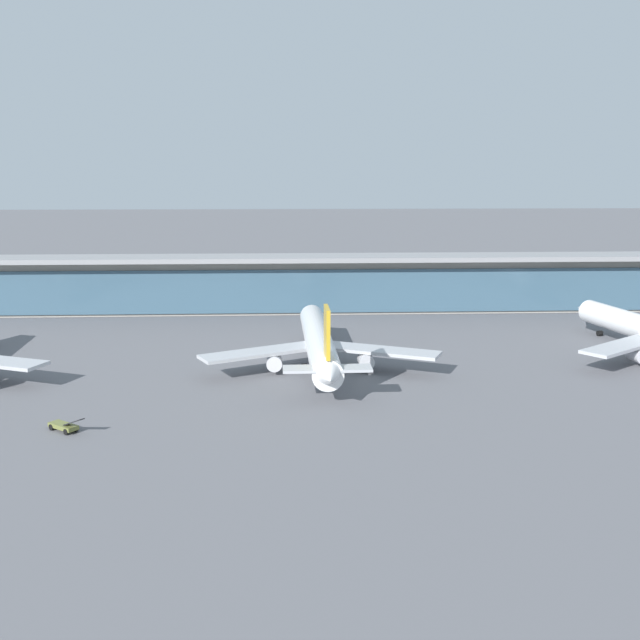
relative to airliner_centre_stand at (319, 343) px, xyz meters
name	(u,v)px	position (x,y,z in m)	size (l,w,h in m)	color
ground_plane	(323,368)	(0.69, -0.17, -4.87)	(1200.00, 1200.00, 0.00)	slate
airliner_centre_stand	(319,343)	(0.00, 0.00, 0.00)	(44.70, 58.02, 15.47)	white
service_truck_by_tail_olive	(64,426)	(-38.00, -32.97, -4.06)	(6.23, 5.20, 2.70)	olive
terminal_building	(312,283)	(0.69, 55.61, 2.99)	(260.27, 12.80, 15.20)	#9E998E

